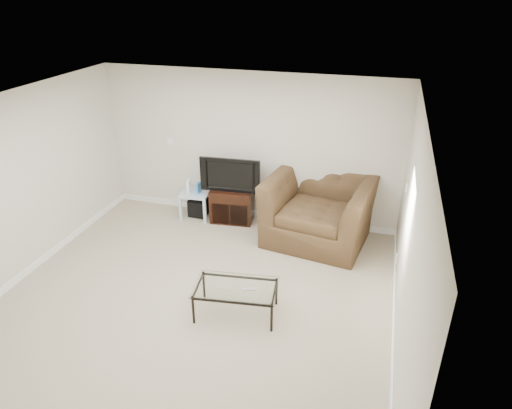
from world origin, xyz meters
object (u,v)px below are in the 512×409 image
(tv_stand, at_px, (233,204))
(side_table, at_px, (197,204))
(coffee_table, at_px, (236,300))
(television, at_px, (231,173))
(subwoofer, at_px, (199,207))
(recliner, at_px, (319,199))

(tv_stand, bearing_deg, side_table, 177.51)
(side_table, bearing_deg, tv_stand, 3.71)
(coffee_table, bearing_deg, television, 109.78)
(subwoofer, distance_m, recliner, 2.20)
(side_table, relative_size, subwoofer, 1.61)
(tv_stand, relative_size, subwoofer, 2.36)
(tv_stand, bearing_deg, coffee_table, -76.58)
(television, xyz_separation_m, subwoofer, (-0.63, 0.01, -0.71))
(recliner, height_order, coffee_table, recliner)
(side_table, height_order, coffee_table, side_table)
(recliner, relative_size, coffee_table, 1.55)
(tv_stand, xyz_separation_m, side_table, (-0.65, -0.04, -0.06))
(television, bearing_deg, subwoofer, 175.22)
(side_table, relative_size, coffee_table, 0.47)
(tv_stand, relative_size, recliner, 0.45)
(tv_stand, relative_size, television, 0.75)
(recliner, distance_m, coffee_table, 2.27)
(side_table, xyz_separation_m, recliner, (2.16, -0.19, 0.46))
(television, xyz_separation_m, recliner, (1.50, -0.20, -0.19))
(recliner, bearing_deg, subwoofer, -177.04)
(television, distance_m, side_table, 0.92)
(subwoofer, distance_m, coffee_table, 2.74)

